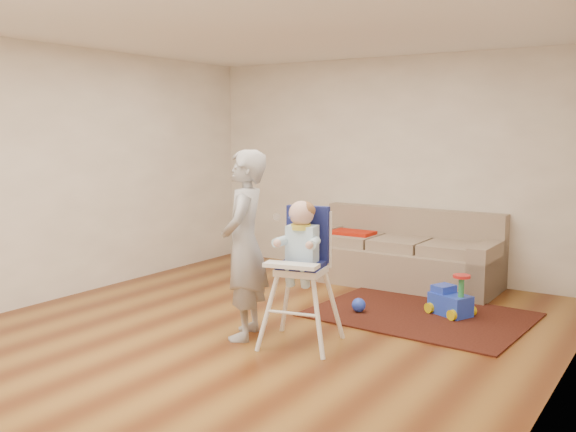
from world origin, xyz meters
The scene contains 9 objects.
ground centered at (0.00, 0.00, 0.00)m, with size 5.50×5.50×0.00m, color #55270F.
room_envelope centered at (0.00, 0.53, 1.88)m, with size 5.04×5.52×2.72m.
sofa centered at (0.35, 2.30, 0.43)m, with size 2.25×0.93×0.87m.
side_table centered at (-0.66, 2.37, 0.26)m, with size 0.51×0.51×0.51m, color black, non-canonical shape.
area_rug centered at (1.03, 1.19, 0.01)m, with size 2.00×1.50×0.02m, color black.
ride_on_toy centered at (1.29, 1.33, 0.23)m, with size 0.39×0.28×0.42m, color blue, non-canonical shape.
toy_ball centered at (0.50, 0.93, 0.09)m, with size 0.14×0.14×0.14m, color blue.
high_chair centered at (0.50, -0.17, 0.60)m, with size 0.68×0.68×1.24m.
adult centered at (-0.02, -0.27, 0.82)m, with size 0.60×0.39×1.64m, color #949497.
Camera 1 is at (3.25, -4.65, 1.80)m, focal length 40.00 mm.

